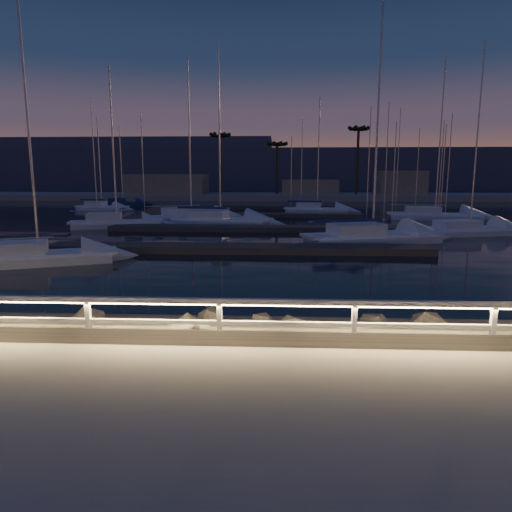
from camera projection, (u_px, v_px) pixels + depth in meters
The scene contains 20 objects.
ground at pixel (176, 343), 10.36m from camera, with size 400.00×400.00×0.00m, color #A29C92.
harbor_water at pixel (253, 228), 41.23m from camera, with size 400.00×440.00×0.60m.
guard_rail at pixel (172, 310), 10.22m from camera, with size 44.11×0.12×1.06m.
riprap at pixel (380, 334), 11.52m from camera, with size 39.63×3.12×1.46m.
floating_docks at pixel (253, 220), 42.39m from camera, with size 22.00×36.00×0.40m.
far_shore at pixel (265, 194), 83.13m from camera, with size 160.00×14.00×5.20m.
palm_left at pixel (220, 138), 79.76m from camera, with size 3.00×3.00×11.20m.
palm_center at pixel (277, 146), 80.50m from camera, with size 3.00×3.00×9.70m.
palm_right at pixel (359, 132), 78.46m from camera, with size 3.00×3.00×12.20m.
distant_hills at pixel (200, 172), 142.05m from camera, with size 230.00×37.50×18.00m.
sailboat_b at pixel (35, 256), 22.58m from camera, with size 7.60×4.74×12.59m.
sailboat_c at pixel (369, 236), 29.67m from camera, with size 9.54×5.27×15.63m.
sailboat_e at pixel (114, 222), 38.13m from camera, with size 7.88×4.13×13.00m.
sailboat_g at pixel (218, 219), 40.55m from camera, with size 9.43×4.50×15.44m.
sailboat_h at pixel (467, 229), 33.61m from camera, with size 8.34×4.09×13.60m.
sailboat_i at pixel (101, 207), 57.18m from camera, with size 6.89×3.15×11.40m.
sailboat_j at pixel (189, 217), 43.12m from camera, with size 8.95×5.69×14.87m.
sailboat_k at pixel (315, 209), 53.67m from camera, with size 8.02×3.51×13.18m.
sailboat_l at pixel (432, 215), 45.61m from camera, with size 9.52×4.31×15.55m.
sailboat_m at pixel (122, 203), 65.40m from camera, with size 6.79×3.35×11.21m.
Camera 1 is at (2.30, -9.75, 3.76)m, focal length 32.00 mm.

